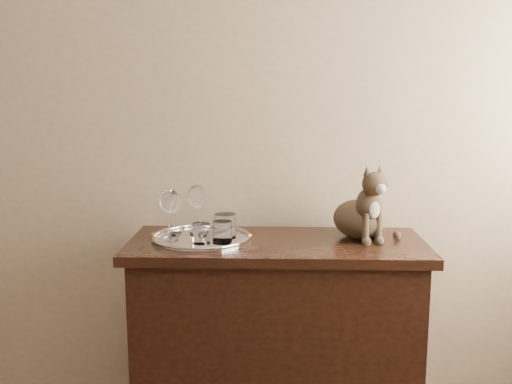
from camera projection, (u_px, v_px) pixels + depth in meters
wall_back at (143, 114)px, 2.54m from camera, size 4.00×0.10×2.70m
sideboard at (276, 340)px, 2.38m from camera, size 1.20×0.50×0.85m
tray at (202, 239)px, 2.33m from camera, size 0.40×0.40×0.01m
wine_glass_a at (175, 214)px, 2.38m from camera, size 0.07×0.07×0.17m
wine_glass_b at (197, 209)px, 2.37m from camera, size 0.08×0.08×0.21m
wine_glass_c at (170, 214)px, 2.28m from camera, size 0.08×0.08×0.21m
tumbler_a at (222, 232)px, 2.24m from camera, size 0.08×0.08×0.09m
tumbler_b at (201, 233)px, 2.24m from camera, size 0.07×0.07×0.08m
tumbler_c at (225, 226)px, 2.32m from camera, size 0.09×0.09×0.10m
cat at (359, 200)px, 2.34m from camera, size 0.39×0.38×0.31m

